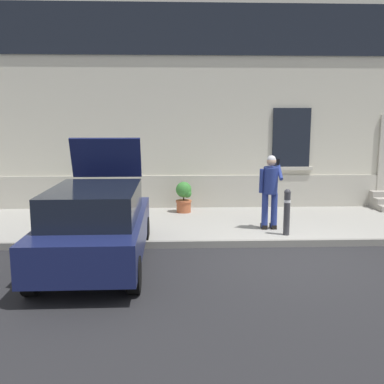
{
  "coord_description": "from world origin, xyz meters",
  "views": [
    {
      "loc": [
        -2.24,
        -8.11,
        2.69
      ],
      "look_at": [
        -1.87,
        1.6,
        1.1
      ],
      "focal_mm": 40.91,
      "sensor_mm": 36.0,
      "label": 1
    }
  ],
  "objects_px": {
    "person_on_phone": "(270,187)",
    "planter_terracotta": "(184,196)",
    "bollard_near_person": "(287,210)",
    "planter_olive": "(86,196)",
    "hatchback_car_navy": "(97,224)"
  },
  "relations": [
    {
      "from": "bollard_near_person",
      "to": "planter_terracotta",
      "type": "bearing_deg",
      "value": 131.33
    },
    {
      "from": "hatchback_car_navy",
      "to": "person_on_phone",
      "type": "xyz_separation_m",
      "value": [
        3.68,
        2.04,
        0.35
      ]
    },
    {
      "from": "hatchback_car_navy",
      "to": "planter_olive",
      "type": "height_order",
      "value": "hatchback_car_navy"
    },
    {
      "from": "hatchback_car_navy",
      "to": "planter_olive",
      "type": "xyz_separation_m",
      "value": [
        -1.03,
        4.11,
        -0.19
      ]
    },
    {
      "from": "person_on_phone",
      "to": "planter_terracotta",
      "type": "bearing_deg",
      "value": 119.93
    },
    {
      "from": "planter_olive",
      "to": "person_on_phone",
      "type": "bearing_deg",
      "value": -23.75
    },
    {
      "from": "hatchback_car_navy",
      "to": "planter_terracotta",
      "type": "bearing_deg",
      "value": 67.19
    },
    {
      "from": "hatchback_car_navy",
      "to": "person_on_phone",
      "type": "distance_m",
      "value": 4.22
    },
    {
      "from": "person_on_phone",
      "to": "planter_terracotta",
      "type": "xyz_separation_m",
      "value": [
        -1.98,
        2.02,
        -0.55
      ]
    },
    {
      "from": "planter_terracotta",
      "to": "bollard_near_person",
      "type": "bearing_deg",
      "value": -48.67
    },
    {
      "from": "planter_olive",
      "to": "planter_terracotta",
      "type": "height_order",
      "value": "same"
    },
    {
      "from": "bollard_near_person",
      "to": "planter_terracotta",
      "type": "xyz_separation_m",
      "value": [
        -2.25,
        2.55,
        -0.11
      ]
    },
    {
      "from": "person_on_phone",
      "to": "planter_terracotta",
      "type": "height_order",
      "value": "person_on_phone"
    },
    {
      "from": "person_on_phone",
      "to": "bollard_near_person",
      "type": "bearing_deg",
      "value": -77.77
    },
    {
      "from": "bollard_near_person",
      "to": "planter_olive",
      "type": "relative_size",
      "value": 1.22
    }
  ]
}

